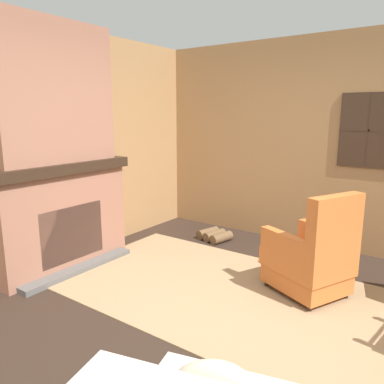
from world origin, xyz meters
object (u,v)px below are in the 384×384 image
at_px(armchair, 311,259).
at_px(oil_lamp_vase, 28,157).
at_px(firewood_stack, 214,235).
at_px(storage_case, 89,153).
at_px(decorative_plate_on_mantel, 47,151).

distance_m(armchair, oil_lamp_vase, 2.95).
distance_m(firewood_stack, storage_case, 1.99).
relative_size(armchair, oil_lamp_vase, 4.08).
relative_size(armchair, decorative_plate_on_mantel, 4.10).
bearing_deg(firewood_stack, storage_case, -126.37).
bearing_deg(oil_lamp_vase, armchair, 25.90).
distance_m(oil_lamp_vase, decorative_plate_on_mantel, 0.23).
xyz_separation_m(firewood_stack, storage_case, (-0.95, -1.29, 1.18)).
bearing_deg(storage_case, oil_lamp_vase, -90.01).
xyz_separation_m(firewood_stack, decorative_plate_on_mantel, (-0.97, -1.82, 1.24)).
distance_m(armchair, firewood_stack, 1.80).
xyz_separation_m(oil_lamp_vase, decorative_plate_on_mantel, (-0.02, 0.23, 0.03)).
height_order(armchair, decorative_plate_on_mantel, decorative_plate_on_mantel).
bearing_deg(oil_lamp_vase, decorative_plate_on_mantel, 95.00).
distance_m(armchair, storage_case, 2.71).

